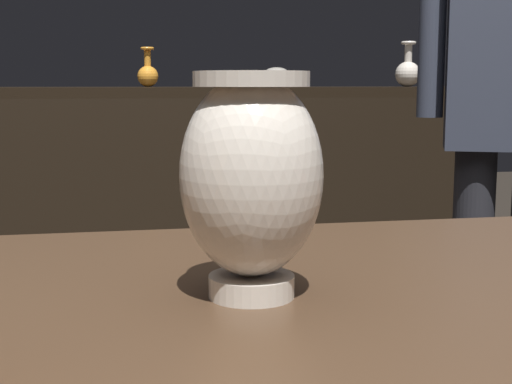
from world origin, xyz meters
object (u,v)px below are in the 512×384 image
at_px(shelf_vase_center, 148,74).
at_px(visitor_near_right, 509,86).
at_px(vase_centerpiece, 251,176).
at_px(shelf_vase_far_right, 408,72).
at_px(shelf_vase_right, 277,73).

bearing_deg(shelf_vase_center, visitor_near_right, -53.62).
xyz_separation_m(vase_centerpiece, shelf_vase_center, (0.01, 2.29, 0.12)).
distance_m(vase_centerpiece, shelf_vase_center, 2.29).
bearing_deg(shelf_vase_far_right, shelf_vase_center, 174.03).
bearing_deg(visitor_near_right, shelf_vase_right, -49.85).
height_order(shelf_vase_center, shelf_vase_far_right, shelf_vase_far_right).
relative_size(shelf_vase_center, visitor_near_right, 0.09).
bearing_deg(visitor_near_right, shelf_vase_far_right, -75.09).
distance_m(shelf_vase_far_right, visitor_near_right, 1.09).
bearing_deg(shelf_vase_right, shelf_vase_far_right, -12.34).
distance_m(vase_centerpiece, shelf_vase_far_right, 2.43).
distance_m(shelf_vase_right, visitor_near_right, 1.25).
distance_m(shelf_vase_far_right, shelf_vase_right, 0.53).
bearing_deg(shelf_vase_far_right, vase_centerpiece, -115.80).
bearing_deg(shelf_vase_center, shelf_vase_far_right, -5.97).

